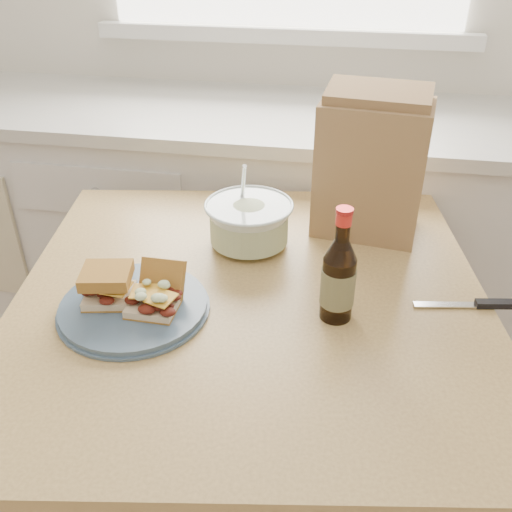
% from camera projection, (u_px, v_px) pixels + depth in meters
% --- Properties ---
extents(cabinet_run, '(2.50, 0.64, 0.94)m').
position_uv_depth(cabinet_run, '(269.00, 235.00, 2.10)').
color(cabinet_run, silver).
rests_on(cabinet_run, ground).
extents(dining_table, '(1.13, 1.13, 0.82)m').
position_uv_depth(dining_table, '(251.00, 337.00, 1.26)').
color(dining_table, tan).
rests_on(dining_table, ground).
extents(plate, '(0.29, 0.29, 0.02)m').
position_uv_depth(plate, '(134.00, 307.00, 1.14)').
color(plate, '#445A6F').
rests_on(plate, dining_table).
extents(sandwich_left, '(0.11, 0.10, 0.07)m').
position_uv_depth(sandwich_left, '(108.00, 285.00, 1.13)').
color(sandwich_left, beige).
rests_on(sandwich_left, plate).
extents(sandwich_right, '(0.10, 0.13, 0.08)m').
position_uv_depth(sandwich_right, '(156.00, 293.00, 1.12)').
color(sandwich_right, beige).
rests_on(sandwich_right, plate).
extents(coleslaw_bowl, '(0.21, 0.21, 0.21)m').
position_uv_depth(coleslaw_bowl, '(249.00, 225.00, 1.34)').
color(coleslaw_bowl, silver).
rests_on(coleslaw_bowl, dining_table).
extents(beer_bottle, '(0.07, 0.07, 0.24)m').
position_uv_depth(beer_bottle, '(338.00, 278.00, 1.08)').
color(beer_bottle, black).
rests_on(beer_bottle, dining_table).
extents(knife, '(0.21, 0.05, 0.01)m').
position_uv_depth(knife, '(483.00, 304.00, 1.15)').
color(knife, silver).
rests_on(knife, dining_table).
extents(paper_bag, '(0.27, 0.19, 0.32)m').
position_uv_depth(paper_bag, '(370.00, 169.00, 1.34)').
color(paper_bag, '#99724A').
rests_on(paper_bag, dining_table).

